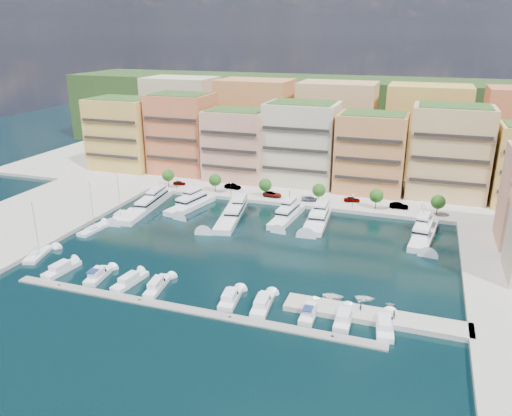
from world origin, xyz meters
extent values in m
plane|color=black|center=(0.00, 0.00, 0.00)|extent=(400.00, 400.00, 0.00)
cube|color=#9E998E|center=(0.00, 62.00, 0.00)|extent=(220.00, 64.00, 2.00)
cube|color=#9E998E|center=(-62.00, -8.00, 0.00)|extent=(34.00, 76.00, 2.00)
cube|color=#1F3114|center=(0.00, 110.00, 0.00)|extent=(240.00, 40.00, 58.00)
cube|color=gray|center=(-3.00, -30.00, 0.00)|extent=(72.00, 2.20, 0.35)
cube|color=#9E998E|center=(30.00, -22.00, 0.00)|extent=(32.00, 5.00, 2.00)
cube|color=gold|center=(-66.00, 50.00, 13.00)|extent=(22.00, 16.00, 24.00)
cube|color=black|center=(-66.00, 41.75, 13.00)|extent=(20.24, 0.50, 0.90)
cube|color=#254F1F|center=(-66.00, 50.00, 25.40)|extent=(19.36, 14.08, 0.80)
cube|color=#C25D40|center=(-44.00, 52.00, 14.00)|extent=(20.00, 16.00, 26.00)
cube|color=black|center=(-44.00, 43.75, 14.00)|extent=(18.40, 0.50, 0.90)
cube|color=#254F1F|center=(-44.00, 52.00, 27.40)|extent=(17.60, 14.08, 0.80)
cube|color=#DFA47C|center=(-23.00, 50.00, 12.00)|extent=(20.00, 15.00, 22.00)
cube|color=black|center=(-23.00, 42.25, 12.00)|extent=(18.40, 0.50, 0.90)
cube|color=#254F1F|center=(-23.00, 50.00, 23.40)|extent=(17.60, 13.20, 0.80)
cube|color=beige|center=(-2.00, 52.00, 13.50)|extent=(22.00, 16.00, 25.00)
cube|color=black|center=(-2.00, 43.75, 13.50)|extent=(20.24, 0.50, 0.90)
cube|color=#254F1F|center=(-2.00, 52.00, 26.40)|extent=(19.36, 14.08, 0.80)
cube|color=#C37A49|center=(20.00, 50.00, 12.50)|extent=(20.00, 15.00, 23.00)
cube|color=black|center=(20.00, 42.25, 12.50)|extent=(18.40, 0.50, 0.90)
cube|color=#254F1F|center=(20.00, 50.00, 24.40)|extent=(17.60, 13.20, 0.80)
cube|color=tan|center=(42.00, 52.00, 14.00)|extent=(22.00, 16.00, 26.00)
cube|color=black|center=(42.00, 43.75, 14.00)|extent=(20.24, 0.50, 0.90)
cube|color=#254F1F|center=(42.00, 52.00, 27.40)|extent=(19.36, 14.08, 0.80)
cube|color=beige|center=(-55.00, 74.00, 16.00)|extent=(26.00, 18.00, 30.00)
cube|color=#C37A49|center=(-25.00, 74.00, 16.00)|extent=(26.00, 18.00, 30.00)
cube|color=tan|center=(5.00, 74.00, 16.00)|extent=(26.00, 18.00, 30.00)
cube|color=gold|center=(35.00, 74.00, 16.00)|extent=(26.00, 18.00, 30.00)
cylinder|color=#473323|center=(-40.00, 33.50, 2.50)|extent=(0.24, 0.24, 3.00)
sphere|color=#1B4313|center=(-40.00, 33.50, 4.75)|extent=(3.80, 3.80, 3.80)
cylinder|color=#473323|center=(-24.00, 33.50, 2.50)|extent=(0.24, 0.24, 3.00)
sphere|color=#1B4313|center=(-24.00, 33.50, 4.75)|extent=(3.80, 3.80, 3.80)
cylinder|color=#473323|center=(-8.00, 33.50, 2.50)|extent=(0.24, 0.24, 3.00)
sphere|color=#1B4313|center=(-8.00, 33.50, 4.75)|extent=(3.80, 3.80, 3.80)
cylinder|color=#473323|center=(8.00, 33.50, 2.50)|extent=(0.24, 0.24, 3.00)
sphere|color=#1B4313|center=(8.00, 33.50, 4.75)|extent=(3.80, 3.80, 3.80)
cylinder|color=#473323|center=(24.00, 33.50, 2.50)|extent=(0.24, 0.24, 3.00)
sphere|color=#1B4313|center=(24.00, 33.50, 4.75)|extent=(3.80, 3.80, 3.80)
cylinder|color=#473323|center=(40.00, 33.50, 2.50)|extent=(0.24, 0.24, 3.00)
sphere|color=#1B4313|center=(40.00, 33.50, 4.75)|extent=(3.80, 3.80, 3.80)
cylinder|color=black|center=(-36.00, 31.20, 3.00)|extent=(0.10, 0.10, 4.00)
sphere|color=#FFF2CC|center=(-36.00, 31.20, 5.05)|extent=(0.30, 0.30, 0.30)
cylinder|color=black|center=(-18.00, 31.20, 3.00)|extent=(0.10, 0.10, 4.00)
sphere|color=#FFF2CC|center=(-18.00, 31.20, 5.05)|extent=(0.30, 0.30, 0.30)
cylinder|color=black|center=(0.00, 31.20, 3.00)|extent=(0.10, 0.10, 4.00)
sphere|color=#FFF2CC|center=(0.00, 31.20, 5.05)|extent=(0.30, 0.30, 0.30)
cylinder|color=black|center=(18.00, 31.20, 3.00)|extent=(0.10, 0.10, 4.00)
sphere|color=#FFF2CC|center=(18.00, 31.20, 5.05)|extent=(0.30, 0.30, 0.30)
cylinder|color=black|center=(36.00, 31.20, 3.00)|extent=(0.10, 0.10, 4.00)
sphere|color=#FFF2CC|center=(36.00, 31.20, 5.05)|extent=(0.30, 0.30, 0.30)
cube|color=silver|center=(-37.22, 15.32, 0.35)|extent=(6.73, 27.64, 2.30)
cube|color=silver|center=(-37.22, 18.05, 2.40)|extent=(4.84, 15.31, 1.80)
cube|color=black|center=(-37.22, 18.05, 2.40)|extent=(4.90, 15.37, 0.55)
cube|color=silver|center=(-37.22, 20.24, 4.00)|extent=(3.28, 8.41, 1.40)
cylinder|color=#B2B2B7|center=(-37.22, 21.88, 5.60)|extent=(0.14, 0.14, 1.80)
cube|color=silver|center=(-25.94, 19.99, 0.35)|extent=(8.28, 18.59, 2.30)
cube|color=silver|center=(-25.94, 21.79, 2.40)|extent=(5.79, 10.48, 1.80)
cube|color=black|center=(-25.94, 21.79, 2.40)|extent=(5.86, 10.56, 0.55)
cube|color=silver|center=(-25.94, 23.24, 4.00)|extent=(3.85, 5.87, 1.40)
cylinder|color=#B2B2B7|center=(-25.94, 24.32, 5.60)|extent=(0.14, 0.14, 1.80)
cube|color=black|center=(-25.94, 19.99, -0.10)|extent=(8.34, 18.65, 0.35)
cube|color=silver|center=(-12.02, 16.42, 0.35)|extent=(8.97, 25.57, 2.30)
cube|color=silver|center=(-12.02, 18.94, 2.40)|extent=(6.15, 14.28, 1.80)
cube|color=black|center=(-12.02, 18.94, 2.40)|extent=(6.22, 14.35, 0.55)
cube|color=silver|center=(-12.02, 20.95, 4.00)|extent=(4.05, 7.91, 1.40)
cylinder|color=#B2B2B7|center=(-12.02, 22.46, 5.60)|extent=(0.14, 0.14, 1.80)
cube|color=silver|center=(2.33, 19.94, 0.35)|extent=(5.69, 18.41, 2.30)
cube|color=silver|center=(2.33, 21.75, 2.40)|extent=(4.25, 10.22, 1.80)
cube|color=black|center=(2.33, 21.75, 2.40)|extent=(4.31, 10.29, 0.55)
cube|color=silver|center=(2.33, 23.20, 4.00)|extent=(2.95, 5.63, 1.40)
cylinder|color=#B2B2B7|center=(2.33, 24.29, 5.60)|extent=(0.14, 0.14, 1.80)
cube|color=silver|center=(10.68, 19.60, 0.35)|extent=(6.09, 19.06, 2.30)
cube|color=silver|center=(10.68, 21.48, 2.40)|extent=(4.70, 10.56, 1.80)
cube|color=black|center=(10.68, 21.48, 2.40)|extent=(4.76, 10.62, 0.55)
cube|color=silver|center=(10.68, 22.98, 4.00)|extent=(3.33, 5.81, 1.40)
cylinder|color=#B2B2B7|center=(10.68, 24.11, 5.60)|extent=(0.14, 0.14, 1.80)
cube|color=black|center=(10.68, 19.60, -0.10)|extent=(6.15, 19.11, 0.35)
cube|color=silver|center=(37.11, 18.60, 0.35)|extent=(6.87, 21.17, 2.30)
cube|color=silver|center=(37.11, 20.68, 2.40)|extent=(4.97, 11.79, 1.80)
cube|color=black|center=(37.11, 20.68, 2.40)|extent=(5.03, 11.85, 0.55)
cube|color=silver|center=(37.11, 22.35, 4.00)|extent=(3.38, 6.51, 1.40)
cylinder|color=#B2B2B7|center=(37.11, 23.59, 5.60)|extent=(0.14, 0.14, 1.80)
cube|color=silver|center=(-33.85, -24.50, 0.25)|extent=(3.80, 8.89, 1.40)
cube|color=silver|center=(-33.85, -24.93, 1.55)|extent=(2.65, 4.37, 1.10)
cube|color=black|center=(-33.85, -23.21, 1.30)|extent=(2.01, 0.34, 0.55)
cube|color=silver|center=(-24.85, -24.50, 0.25)|extent=(3.60, 7.98, 1.40)
cube|color=silver|center=(-24.85, -24.89, 1.55)|extent=(2.52, 3.93, 1.10)
cube|color=black|center=(-24.85, -23.34, 1.30)|extent=(1.92, 0.34, 0.55)
cube|color=navy|center=(-24.85, -25.89, 2.15)|extent=(2.14, 2.52, 0.12)
cube|color=silver|center=(-17.48, -24.50, 0.25)|extent=(3.69, 9.11, 1.40)
cube|color=silver|center=(-17.48, -24.94, 1.55)|extent=(2.53, 4.47, 1.10)
cube|color=black|center=(-17.48, -23.17, 1.30)|extent=(1.82, 0.34, 0.55)
cube|color=silver|center=(-11.32, -24.50, 0.25)|extent=(3.45, 9.21, 1.40)
cube|color=silver|center=(-11.32, -24.95, 1.55)|extent=(2.35, 4.51, 1.10)
cube|color=black|center=(-11.32, -23.15, 1.30)|extent=(1.69, 0.31, 0.55)
cube|color=silver|center=(3.92, -24.50, 0.25)|extent=(3.62, 7.98, 1.40)
cube|color=silver|center=(3.92, -24.89, 1.55)|extent=(2.57, 3.92, 1.10)
cube|color=black|center=(3.92, -23.34, 1.30)|extent=(2.02, 0.32, 0.55)
cube|color=silver|center=(10.20, -24.50, 0.25)|extent=(3.50, 8.89, 1.40)
cube|color=silver|center=(10.20, -24.93, 1.55)|extent=(2.51, 4.34, 1.10)
cube|color=black|center=(10.20, -23.20, 1.30)|extent=(2.00, 0.27, 0.55)
cube|color=silver|center=(18.90, -24.50, 0.25)|extent=(2.46, 7.61, 1.40)
cube|color=silver|center=(18.90, -24.88, 1.55)|extent=(1.90, 3.66, 1.10)
cube|color=black|center=(18.90, -23.36, 1.30)|extent=(1.74, 0.11, 0.55)
cube|color=navy|center=(18.90, -25.87, 2.15)|extent=(1.70, 2.29, 0.12)
cube|color=silver|center=(24.93, -24.50, 0.25)|extent=(2.81, 7.69, 1.40)
cube|color=silver|center=(24.93, -24.88, 1.55)|extent=(2.15, 3.71, 1.10)
cube|color=black|center=(24.93, -23.35, 1.30)|extent=(1.91, 0.14, 0.55)
cube|color=silver|center=(31.78, -24.50, 0.25)|extent=(3.81, 9.07, 1.40)
cube|color=silver|center=(31.78, -24.94, 1.55)|extent=(2.65, 4.45, 1.10)
cube|color=black|center=(31.78, -23.18, 1.30)|extent=(1.98, 0.34, 0.55)
cube|color=silver|center=(-43.89, -20.05, 0.20)|extent=(5.07, 9.33, 1.20)
cube|color=silver|center=(-43.89, -20.94, 1.10)|extent=(2.21, 2.59, 0.60)
cylinder|color=#B2B2B7|center=(-43.89, -19.60, 6.80)|extent=(0.14, 0.14, 12.00)
cylinder|color=#B2B2B7|center=(-43.89, -21.38, 1.80)|extent=(1.17, 3.89, 0.10)
cube|color=silver|center=(-41.41, -3.30, 0.20)|extent=(3.55, 9.42, 1.20)
cube|color=silver|center=(-41.41, -4.22, 1.10)|extent=(1.86, 2.44, 0.60)
cylinder|color=#B2B2B7|center=(-41.41, -2.84, 6.80)|extent=(0.14, 0.14, 12.00)
cylinder|color=#B2B2B7|center=(-41.41, -4.68, 1.80)|extent=(0.44, 4.14, 0.10)
cube|color=silver|center=(-40.57, 6.99, 0.20)|extent=(4.64, 8.33, 1.20)
cube|color=silver|center=(-40.57, 6.20, 1.10)|extent=(2.07, 2.32, 0.60)
cylinder|color=#B2B2B7|center=(-40.57, 7.39, 6.80)|extent=(0.14, 0.14, 12.00)
cylinder|color=#B2B2B7|center=(-40.57, 5.81, 1.80)|extent=(1.01, 3.46, 0.10)
imported|color=beige|center=(32.09, -16.72, 0.42)|extent=(1.71, 1.51, 0.83)
imported|color=white|center=(27.45, -16.07, 0.38)|extent=(4.02, 3.17, 0.75)
imported|color=white|center=(21.73, -17.28, 0.41)|extent=(4.41, 3.49, 0.82)
imported|color=gray|center=(-37.74, 36.45, 1.67)|extent=(4.12, 2.19, 1.33)
imported|color=gray|center=(-20.05, 37.89, 1.85)|extent=(5.23, 2.07, 1.69)
imported|color=gray|center=(-6.09, 34.44, 1.78)|extent=(5.76, 2.97, 1.55)
imported|color=gray|center=(5.39, 34.09, 1.71)|extent=(5.19, 2.91, 1.42)
imported|color=gray|center=(16.97, 37.32, 1.78)|extent=(4.91, 3.00, 1.56)
imported|color=gray|center=(30.08, 35.73, 1.84)|extent=(5.14, 1.87, 1.68)
imported|color=#222445|center=(27.35, -21.69, 1.89)|extent=(0.68, 0.77, 1.77)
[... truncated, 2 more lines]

